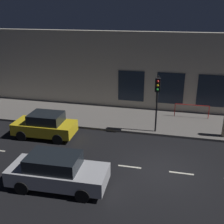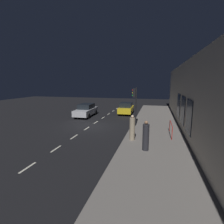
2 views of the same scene
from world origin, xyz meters
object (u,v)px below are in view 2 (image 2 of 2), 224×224
at_px(traffic_light, 135,98).
at_px(pedestrian_0, 132,129).
at_px(parked_car_1, 86,110).
at_px(parked_car_0, 126,108).
at_px(pedestrian_1, 146,137).

distance_m(traffic_light, pedestrian_0, 4.67).
height_order(traffic_light, parked_car_1, traffic_light).
bearing_deg(parked_car_0, pedestrian_0, -79.20).
bearing_deg(traffic_light, parked_car_0, 106.19).
height_order(traffic_light, pedestrian_0, traffic_light).
height_order(traffic_light, pedestrian_1, traffic_light).
height_order(pedestrian_0, pedestrian_1, pedestrian_1).
bearing_deg(pedestrian_1, traffic_light, 45.03).
distance_m(traffic_light, parked_car_0, 7.27).
height_order(parked_car_0, pedestrian_0, pedestrian_0).
distance_m(parked_car_0, pedestrian_0, 11.22).
bearing_deg(pedestrian_0, pedestrian_1, -33.11).
xyz_separation_m(traffic_light, parked_car_1, (-6.63, 3.84, -2.04)).
relative_size(traffic_light, pedestrian_0, 2.00).
xyz_separation_m(traffic_light, pedestrian_0, (0.37, -4.28, -1.84)).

